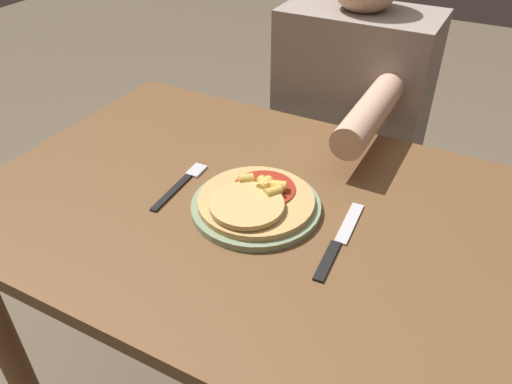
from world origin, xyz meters
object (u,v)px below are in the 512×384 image
pizza (255,200)px  knife (339,241)px  dining_table (277,259)px  plate (256,206)px  person_diner (349,125)px  fork (182,183)px

pizza → knife: pizza is taller
dining_table → knife: 0.18m
dining_table → plate: size_ratio=4.82×
person_diner → dining_table: bearing=-85.7°
plate → person_diner: person_diner is taller
plate → fork: (-0.17, 0.00, -0.00)m
dining_table → fork: bearing=-176.6°
dining_table → pizza: pizza is taller
pizza → dining_table: bearing=26.8°
plate → pizza: pizza is taller
pizza → fork: size_ratio=1.23×
fork → pizza: bearing=-2.5°
plate → pizza: 0.02m
plate → knife: bearing=-4.7°
pizza → person_diner: bearing=90.3°
knife → pizza: bearing=176.5°
fork → knife: 0.34m
knife → fork: bearing=177.0°
dining_table → plate: plate is taller
pizza → person_diner: size_ratio=0.19×
dining_table → knife: knife is taller
dining_table → pizza: bearing=-153.2°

